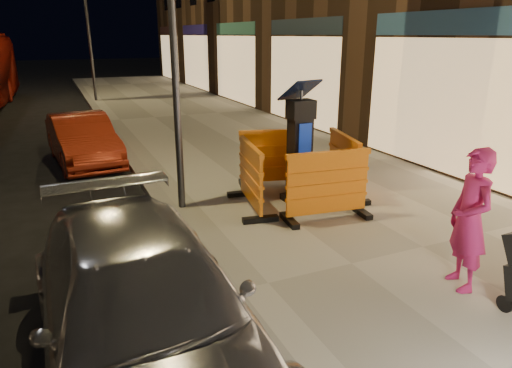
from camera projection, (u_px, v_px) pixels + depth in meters
name	position (u px, v px, depth m)	size (l,w,h in m)	color
ground_plane	(229.00, 303.00, 5.47)	(120.00, 120.00, 0.00)	black
sidewalk	(422.00, 251.00, 6.61)	(6.00, 60.00, 0.15)	gray
kerb	(229.00, 298.00, 5.45)	(0.30, 60.00, 0.15)	slate
parking_kiosk	(300.00, 146.00, 8.11)	(0.65, 0.65, 2.06)	black
barrier_front	(327.00, 186.00, 7.42)	(1.48, 0.61, 1.15)	orange
barrier_back	(276.00, 158.00, 9.07)	(1.48, 0.61, 1.15)	orange
barrier_kerbside	(251.00, 177.00, 7.88)	(1.48, 0.61, 1.15)	orange
barrier_bldgside	(343.00, 165.00, 8.62)	(1.48, 0.61, 1.15)	orange
car_silver	(149.00, 365.00, 4.45)	(1.86, 4.58, 1.33)	silver
car_red	(85.00, 163.00, 11.39)	(1.29, 3.69, 1.22)	maroon
man	(470.00, 220.00, 5.31)	(0.63, 0.41, 1.73)	#B41E5E
street_lamp_mid	(173.00, 29.00, 7.19)	(0.12, 0.12, 6.00)	#3F3F44
street_lamp_far	(89.00, 32.00, 20.20)	(0.12, 0.12, 6.00)	#3F3F44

